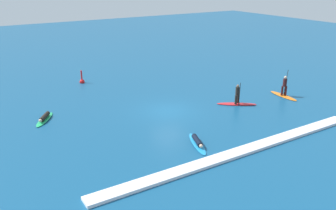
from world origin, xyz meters
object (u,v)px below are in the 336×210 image
object	(u,v)px
surfer_on_red_board	(237,100)
marker_buoy	(82,81)
surfer_on_green_board	(44,118)
surfer_on_orange_board	(284,91)
surfer_on_blue_board	(197,142)

from	to	relation	value
surfer_on_red_board	marker_buoy	bearing A→B (deg)	159.85
surfer_on_red_board	surfer_on_green_board	size ratio (longest dim) A/B	1.12
surfer_on_orange_board	surfer_on_green_board	xyz separation A→B (m)	(-19.51, 5.58, -0.35)
surfer_on_blue_board	surfer_on_green_board	distance (m)	11.82
surfer_on_green_board	marker_buoy	size ratio (longest dim) A/B	1.97
surfer_on_orange_board	marker_buoy	world-z (taller)	surfer_on_orange_board
surfer_on_blue_board	surfer_on_orange_board	world-z (taller)	surfer_on_orange_board
marker_buoy	surfer_on_green_board	bearing A→B (deg)	-125.52
surfer_on_blue_board	surfer_on_red_board	world-z (taller)	surfer_on_red_board
surfer_on_green_board	surfer_on_blue_board	bearing A→B (deg)	72.43
surfer_on_orange_board	surfer_on_red_board	xyz separation A→B (m)	(-5.01, 0.57, -0.10)
surfer_on_blue_board	surfer_on_orange_board	distance (m)	12.77
surfer_on_red_board	marker_buoy	size ratio (longest dim) A/B	2.20
surfer_on_orange_board	surfer_on_red_board	bearing A→B (deg)	87.82
surfer_on_red_board	surfer_on_green_board	world-z (taller)	surfer_on_red_board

